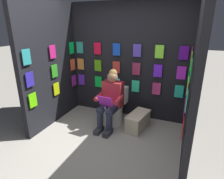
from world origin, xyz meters
TOP-DOWN VIEW (x-y plane):
  - ground_plane at (0.00, 0.00)m, footprint 30.00×30.00m
  - display_wall_back at (0.00, -1.72)m, footprint 2.71×0.14m
  - display_wall_left at (-1.36, -0.84)m, footprint 0.14×1.67m
  - display_wall_right at (1.36, -0.84)m, footprint 0.14×1.67m
  - toilet at (0.10, -1.23)m, footprint 0.42×0.57m
  - person_reading at (0.11, -1.01)m, footprint 0.54×0.70m
  - comic_longbox_near at (-0.44, -1.13)m, footprint 0.41×0.66m

SIDE VIEW (x-z plane):
  - ground_plane at x=0.00m, z-range 0.00..0.00m
  - comic_longbox_near at x=-0.44m, z-range 0.00..0.34m
  - toilet at x=0.10m, z-range -0.06..0.71m
  - person_reading at x=0.11m, z-range 0.00..1.20m
  - display_wall_back at x=0.00m, z-range 0.00..2.48m
  - display_wall_left at x=-1.36m, z-range 0.00..2.48m
  - display_wall_right at x=1.36m, z-range 0.00..2.48m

